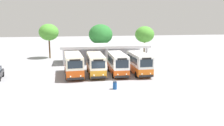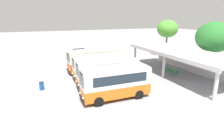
{
  "view_description": "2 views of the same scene",
  "coord_description": "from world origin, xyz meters",
  "px_view_note": "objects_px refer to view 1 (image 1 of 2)",
  "views": [
    {
      "loc": [
        -4.43,
        -27.28,
        7.82
      ],
      "look_at": [
        1.88,
        6.37,
        1.32
      ],
      "focal_mm": 35.42,
      "sensor_mm": 36.0,
      "label": 1
    },
    {
      "loc": [
        20.52,
        -2.93,
        7.74
      ],
      "look_at": [
        0.82,
        5.23,
        2.32
      ],
      "focal_mm": 28.93,
      "sensor_mm": 36.0,
      "label": 2
    }
  ],
  "objects_px": {
    "waiting_chair_end_by_column": "(98,60)",
    "waiting_chair_second_from_end": "(102,60)",
    "city_bus_second_in_row": "(96,64)",
    "waiting_chair_middle_seat": "(105,60)",
    "waiting_chair_fourth_seat": "(109,60)",
    "city_bus_fourth_amber": "(139,63)",
    "city_bus_nearest_orange": "(73,64)",
    "litter_bin_apron": "(115,85)",
    "city_bus_middle_cream": "(117,63)"
  },
  "relations": [
    {
      "from": "city_bus_second_in_row",
      "to": "waiting_chair_second_from_end",
      "type": "relative_size",
      "value": 8.42
    },
    {
      "from": "litter_bin_apron",
      "to": "city_bus_fourth_amber",
      "type": "bearing_deg",
      "value": 52.82
    },
    {
      "from": "waiting_chair_fourth_seat",
      "to": "city_bus_fourth_amber",
      "type": "bearing_deg",
      "value": -74.12
    },
    {
      "from": "waiting_chair_second_from_end",
      "to": "litter_bin_apron",
      "type": "bearing_deg",
      "value": -92.73
    },
    {
      "from": "city_bus_middle_cream",
      "to": "waiting_chair_middle_seat",
      "type": "relative_size",
      "value": 8.23
    },
    {
      "from": "waiting_chair_second_from_end",
      "to": "litter_bin_apron",
      "type": "relative_size",
      "value": 0.96
    },
    {
      "from": "city_bus_nearest_orange",
      "to": "city_bus_fourth_amber",
      "type": "xyz_separation_m",
      "value": [
        9.64,
        -0.76,
        -0.02
      ]
    },
    {
      "from": "city_bus_middle_cream",
      "to": "city_bus_fourth_amber",
      "type": "distance_m",
      "value": 3.24
    },
    {
      "from": "city_bus_nearest_orange",
      "to": "city_bus_second_in_row",
      "type": "relative_size",
      "value": 1.06
    },
    {
      "from": "waiting_chair_fourth_seat",
      "to": "waiting_chair_middle_seat",
      "type": "bearing_deg",
      "value": -170.94
    },
    {
      "from": "city_bus_second_in_row",
      "to": "city_bus_middle_cream",
      "type": "height_order",
      "value": "city_bus_middle_cream"
    },
    {
      "from": "waiting_chair_second_from_end",
      "to": "waiting_chair_middle_seat",
      "type": "distance_m",
      "value": 0.68
    },
    {
      "from": "litter_bin_apron",
      "to": "city_bus_middle_cream",
      "type": "bearing_deg",
      "value": 75.57
    },
    {
      "from": "litter_bin_apron",
      "to": "waiting_chair_fourth_seat",
      "type": "bearing_deg",
      "value": 82.69
    },
    {
      "from": "city_bus_fourth_amber",
      "to": "waiting_chair_second_from_end",
      "type": "xyz_separation_m",
      "value": [
        -4.24,
        10.04,
        -1.22
      ]
    },
    {
      "from": "waiting_chair_second_from_end",
      "to": "waiting_chair_middle_seat",
      "type": "height_order",
      "value": "same"
    },
    {
      "from": "waiting_chair_end_by_column",
      "to": "waiting_chair_middle_seat",
      "type": "xyz_separation_m",
      "value": [
        1.36,
        0.0,
        0.0
      ]
    },
    {
      "from": "litter_bin_apron",
      "to": "waiting_chair_second_from_end",
      "type": "bearing_deg",
      "value": 87.27
    },
    {
      "from": "city_bus_fourth_amber",
      "to": "waiting_chair_middle_seat",
      "type": "xyz_separation_m",
      "value": [
        -3.56,
        10.02,
        -1.22
      ]
    },
    {
      "from": "city_bus_middle_cream",
      "to": "waiting_chair_second_from_end",
      "type": "xyz_separation_m",
      "value": [
        -1.02,
        9.6,
        -1.22
      ]
    },
    {
      "from": "city_bus_fourth_amber",
      "to": "city_bus_nearest_orange",
      "type": "bearing_deg",
      "value": 175.52
    },
    {
      "from": "city_bus_second_in_row",
      "to": "city_bus_middle_cream",
      "type": "relative_size",
      "value": 1.02
    },
    {
      "from": "city_bus_second_in_row",
      "to": "waiting_chair_end_by_column",
      "type": "relative_size",
      "value": 8.42
    },
    {
      "from": "city_bus_second_in_row",
      "to": "waiting_chair_middle_seat",
      "type": "bearing_deg",
      "value": 72.89
    },
    {
      "from": "waiting_chair_second_from_end",
      "to": "waiting_chair_middle_seat",
      "type": "bearing_deg",
      "value": -1.39
    },
    {
      "from": "waiting_chair_end_by_column",
      "to": "litter_bin_apron",
      "type": "height_order",
      "value": "litter_bin_apron"
    },
    {
      "from": "city_bus_middle_cream",
      "to": "litter_bin_apron",
      "type": "height_order",
      "value": "city_bus_middle_cream"
    },
    {
      "from": "city_bus_fourth_amber",
      "to": "waiting_chair_end_by_column",
      "type": "relative_size",
      "value": 7.88
    },
    {
      "from": "waiting_chair_middle_seat",
      "to": "waiting_chair_fourth_seat",
      "type": "xyz_separation_m",
      "value": [
        0.68,
        0.11,
        0.0
      ]
    },
    {
      "from": "city_bus_middle_cream",
      "to": "city_bus_fourth_amber",
      "type": "bearing_deg",
      "value": -7.7
    },
    {
      "from": "waiting_chair_middle_seat",
      "to": "city_bus_second_in_row",
      "type": "bearing_deg",
      "value": -107.11
    },
    {
      "from": "waiting_chair_end_by_column",
      "to": "waiting_chair_second_from_end",
      "type": "xyz_separation_m",
      "value": [
        0.68,
        0.02,
        0.0
      ]
    },
    {
      "from": "city_bus_middle_cream",
      "to": "city_bus_fourth_amber",
      "type": "relative_size",
      "value": 1.04
    },
    {
      "from": "city_bus_fourth_amber",
      "to": "city_bus_middle_cream",
      "type": "bearing_deg",
      "value": 172.3
    },
    {
      "from": "city_bus_nearest_orange",
      "to": "waiting_chair_end_by_column",
      "type": "bearing_deg",
      "value": 62.99
    },
    {
      "from": "city_bus_fourth_amber",
      "to": "litter_bin_apron",
      "type": "height_order",
      "value": "city_bus_fourth_amber"
    },
    {
      "from": "city_bus_middle_cream",
      "to": "waiting_chair_fourth_seat",
      "type": "distance_m",
      "value": 9.78
    },
    {
      "from": "waiting_chair_end_by_column",
      "to": "waiting_chair_fourth_seat",
      "type": "bearing_deg",
      "value": 3.09
    },
    {
      "from": "city_bus_middle_cream",
      "to": "waiting_chair_fourth_seat",
      "type": "bearing_deg",
      "value": 88.04
    },
    {
      "from": "city_bus_fourth_amber",
      "to": "waiting_chair_end_by_column",
      "type": "xyz_separation_m",
      "value": [
        -4.91,
        10.02,
        -1.22
      ]
    },
    {
      "from": "city_bus_second_in_row",
      "to": "waiting_chair_middle_seat",
      "type": "distance_m",
      "value": 9.81
    },
    {
      "from": "city_bus_second_in_row",
      "to": "waiting_chair_second_from_end",
      "type": "xyz_separation_m",
      "value": [
        2.19,
        9.33,
        -1.18
      ]
    },
    {
      "from": "city_bus_nearest_orange",
      "to": "waiting_chair_second_from_end",
      "type": "distance_m",
      "value": 10.81
    },
    {
      "from": "waiting_chair_fourth_seat",
      "to": "litter_bin_apron",
      "type": "xyz_separation_m",
      "value": [
        -2.15,
        -16.76,
        -0.07
      ]
    },
    {
      "from": "city_bus_second_in_row",
      "to": "waiting_chair_end_by_column",
      "type": "distance_m",
      "value": 9.51
    },
    {
      "from": "city_bus_middle_cream",
      "to": "waiting_chair_fourth_seat",
      "type": "height_order",
      "value": "city_bus_middle_cream"
    },
    {
      "from": "waiting_chair_middle_seat",
      "to": "litter_bin_apron",
      "type": "distance_m",
      "value": 16.72
    },
    {
      "from": "city_bus_middle_cream",
      "to": "waiting_chair_end_by_column",
      "type": "relative_size",
      "value": 8.23
    },
    {
      "from": "city_bus_nearest_orange",
      "to": "city_bus_second_in_row",
      "type": "bearing_deg",
      "value": -0.83
    },
    {
      "from": "city_bus_second_in_row",
      "to": "city_bus_fourth_amber",
      "type": "bearing_deg",
      "value": -6.3
    }
  ]
}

